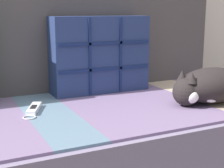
{
  "coord_description": "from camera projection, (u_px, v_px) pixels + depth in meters",
  "views": [
    {
      "loc": [
        -0.51,
        -1.16,
        0.8
      ],
      "look_at": [
        0.07,
        0.04,
        0.51
      ],
      "focal_mm": 55.0,
      "sensor_mm": 36.0,
      "label": 1
    }
  ],
  "objects": [
    {
      "name": "sofa_backrest",
      "position": [
        61.0,
        32.0,
        1.68
      ],
      "size": [
        1.68,
        0.14,
        0.56
      ],
      "color": "#474242",
      "rests_on": "couch"
    },
    {
      "name": "couch",
      "position": [
        90.0,
        152.0,
        1.47
      ],
      "size": [
        1.71,
        0.86,
        0.41
      ],
      "color": "brown",
      "rests_on": "ground_plane"
    },
    {
      "name": "throw_pillow_quilted",
      "position": [
        100.0,
        54.0,
        1.63
      ],
      "size": [
        0.47,
        0.14,
        0.36
      ],
      "color": "navy",
      "rests_on": "couch"
    },
    {
      "name": "game_remote_far",
      "position": [
        34.0,
        109.0,
        1.34
      ],
      "size": [
        0.12,
        0.19,
        0.02
      ],
      "color": "white",
      "rests_on": "couch"
    },
    {
      "name": "sleeping_cat",
      "position": [
        209.0,
        86.0,
        1.45
      ],
      "size": [
        0.39,
        0.21,
        0.15
      ],
      "color": "black",
      "rests_on": "couch"
    }
  ]
}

